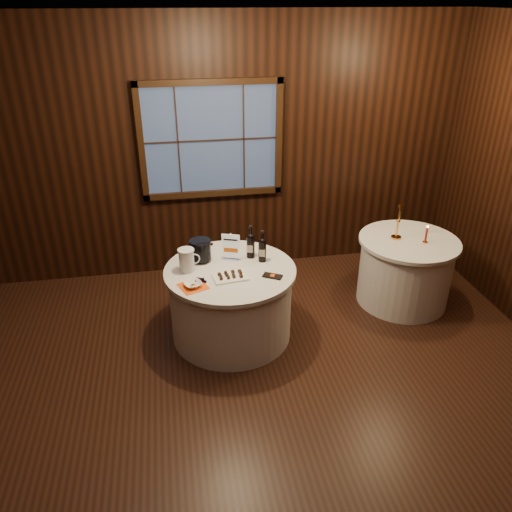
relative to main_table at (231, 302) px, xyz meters
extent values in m
plane|color=black|center=(0.00, -1.00, -0.39)|extent=(6.00, 6.00, 0.00)
cube|color=black|center=(0.00, 1.50, 1.11)|extent=(6.00, 0.02, 3.00)
cube|color=navy|center=(0.00, 1.47, 1.26)|extent=(1.50, 0.01, 1.20)
cylinder|color=silver|center=(0.00, 0.00, -0.02)|extent=(1.20, 1.20, 0.73)
cylinder|color=silver|center=(0.00, 0.00, 0.36)|extent=(1.28, 1.28, 0.04)
cylinder|color=silver|center=(2.00, 0.30, -0.02)|extent=(1.00, 1.00, 0.73)
cylinder|color=silver|center=(2.00, 0.30, 0.36)|extent=(1.08, 1.08, 0.04)
cube|color=silver|center=(0.04, 0.19, 0.39)|extent=(0.17, 0.13, 0.02)
cube|color=silver|center=(0.04, 0.19, 0.54)|extent=(0.02, 0.02, 0.28)
cube|color=white|center=(0.04, 0.18, 0.54)|extent=(0.17, 0.07, 0.26)
cylinder|color=black|center=(0.24, 0.21, 0.49)|extent=(0.08, 0.08, 0.22)
sphere|color=black|center=(0.24, 0.21, 0.60)|extent=(0.08, 0.08, 0.08)
cylinder|color=black|center=(0.24, 0.21, 0.67)|extent=(0.03, 0.03, 0.10)
cylinder|color=black|center=(0.24, 0.21, 0.72)|extent=(0.04, 0.04, 0.02)
cube|color=beige|center=(0.24, 0.17, 0.49)|extent=(0.06, 0.02, 0.08)
cylinder|color=black|center=(0.34, 0.11, 0.49)|extent=(0.08, 0.08, 0.21)
sphere|color=black|center=(0.34, 0.11, 0.59)|extent=(0.08, 0.08, 0.08)
cylinder|color=black|center=(0.34, 0.11, 0.65)|extent=(0.03, 0.03, 0.10)
cylinder|color=black|center=(0.34, 0.11, 0.70)|extent=(0.03, 0.03, 0.02)
cube|color=beige|center=(0.34, 0.07, 0.49)|extent=(0.06, 0.02, 0.07)
cylinder|color=black|center=(-0.26, 0.22, 0.40)|extent=(0.16, 0.16, 0.03)
cylinder|color=black|center=(-0.26, 0.22, 0.50)|extent=(0.20, 0.20, 0.18)
cylinder|color=black|center=(-0.26, 0.22, 0.60)|extent=(0.22, 0.22, 0.02)
cube|color=white|center=(-0.02, -0.17, 0.39)|extent=(0.34, 0.25, 0.02)
cube|color=black|center=(0.37, -0.22, 0.39)|extent=(0.20, 0.17, 0.02)
cylinder|color=#382714|center=(-0.37, -0.18, 0.40)|extent=(0.07, 0.04, 0.03)
cylinder|color=silver|center=(-0.41, 0.04, 0.49)|extent=(0.15, 0.15, 0.21)
cylinder|color=silver|center=(-0.41, 0.04, 0.60)|extent=(0.16, 0.16, 0.01)
torus|color=silver|center=(-0.33, 0.04, 0.50)|extent=(0.11, 0.02, 0.11)
cube|color=#EF5114|center=(-0.37, -0.27, 0.38)|extent=(0.30, 0.30, 0.00)
imported|color=white|center=(-0.37, -0.27, 0.41)|extent=(0.20, 0.20, 0.04)
cylinder|color=gold|center=(1.87, 0.36, 0.39)|extent=(0.11, 0.11, 0.02)
cylinder|color=gold|center=(1.87, 0.36, 0.58)|extent=(0.02, 0.02, 0.35)
cylinder|color=gold|center=(1.87, 0.36, 0.76)|extent=(0.06, 0.06, 0.03)
cylinder|color=gold|center=(2.13, 0.20, 0.39)|extent=(0.05, 0.05, 0.01)
cylinder|color=#9E1D0C|center=(2.13, 0.20, 0.48)|extent=(0.02, 0.02, 0.16)
sphere|color=#FFB23F|center=(2.13, 0.20, 0.57)|extent=(0.02, 0.02, 0.02)
camera|label=1|loc=(-0.50, -4.18, 2.73)|focal=35.00mm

